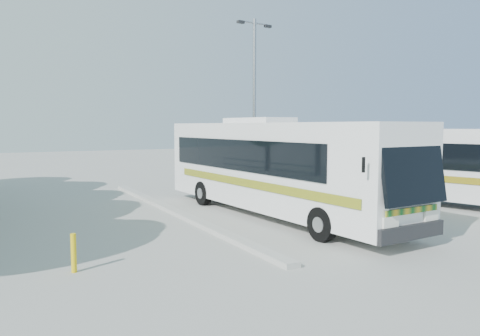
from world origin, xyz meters
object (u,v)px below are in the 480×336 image
coach_main (274,165)px  lamppost (254,96)px  bollard (74,253)px  coach_adjacent (421,162)px

coach_main → lamppost: 8.44m
coach_main → bollard: size_ratio=13.95×
coach_adjacent → lamppost: lamppost is taller
lamppost → coach_main: bearing=-121.9°
coach_main → lamppost: size_ratio=1.40×
coach_adjacent → bollard: coach_adjacent is taller
coach_adjacent → lamppost: 9.13m
coach_adjacent → lamppost: (-4.03, 7.56, 3.16)m
coach_adjacent → bollard: 15.34m
coach_main → lamppost: (3.27, 7.17, 3.04)m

